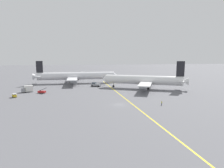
# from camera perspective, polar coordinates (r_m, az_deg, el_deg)

# --- Properties ---
(ground_plane) EXTENTS (600.00, 600.00, 0.00)m
(ground_plane) POSITION_cam_1_polar(r_m,az_deg,el_deg) (80.37, 2.13, -6.03)
(ground_plane) COLOR slate
(taxiway_stripe) EXTENTS (8.97, 119.74, 0.01)m
(taxiway_stripe) POSITION_cam_1_polar(r_m,az_deg,el_deg) (90.82, 3.95, -4.32)
(taxiway_stripe) COLOR yellow
(taxiway_stripe) RESTS_ON ground
(airliner_at_gate_left) EXTENTS (58.59, 38.62, 15.73)m
(airliner_at_gate_left) POSITION_cam_1_polar(r_m,az_deg,el_deg) (141.13, -10.40, 2.29)
(airliner_at_gate_left) COLOR silver
(airliner_at_gate_left) RESTS_ON ground
(airliner_being_pushed) EXTENTS (48.44, 38.31, 16.45)m
(airliner_being_pushed) POSITION_cam_1_polar(r_m,az_deg,el_deg) (118.36, 9.19, 1.11)
(airliner_being_pushed) COLOR white
(airliner_being_pushed) RESTS_ON ground
(pushback_tug) EXTENTS (8.78, 5.28, 2.90)m
(pushback_tug) POSITION_cam_1_polar(r_m,az_deg,el_deg) (125.51, -4.74, -0.13)
(pushback_tug) COLOR gray
(pushback_tug) RESTS_ON ground
(gse_baggage_cart_trailing) EXTENTS (2.76, 3.15, 1.71)m
(gse_baggage_cart_trailing) POSITION_cam_1_polar(r_m,az_deg,el_deg) (104.66, -26.41, -3.00)
(gse_baggage_cart_trailing) COLOR gold
(gse_baggage_cart_trailing) RESTS_ON ground
(gse_catering_truck_tall) EXTENTS (6.31, 4.33, 3.50)m
(gse_catering_truck_tall) POSITION_cam_1_polar(r_m,az_deg,el_deg) (115.90, -23.33, -1.29)
(gse_catering_truck_tall) COLOR gray
(gse_catering_truck_tall) RESTS_ON ground
(gse_belt_loader_portside) EXTENTS (5.01, 3.22, 3.02)m
(gse_belt_loader_portside) POSITION_cam_1_polar(r_m,az_deg,el_deg) (109.97, -19.63, -2.08)
(gse_belt_loader_portside) COLOR red
(gse_belt_loader_portside) RESTS_ON ground
(ground_crew_wing_walker_right) EXTENTS (0.50, 0.36, 1.62)m
(ground_crew_wing_walker_right) POSITION_cam_1_polar(r_m,az_deg,el_deg) (82.09, 14.17, -5.38)
(ground_crew_wing_walker_right) COLOR #2D3351
(ground_crew_wing_walker_right) RESTS_ON ground
(jet_bridge) EXTENTS (8.62, 21.41, 5.70)m
(jet_bridge) POSITION_cam_1_polar(r_m,az_deg,el_deg) (162.23, -9.23, 2.75)
(jet_bridge) COLOR #B7B7BC
(jet_bridge) RESTS_ON ground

